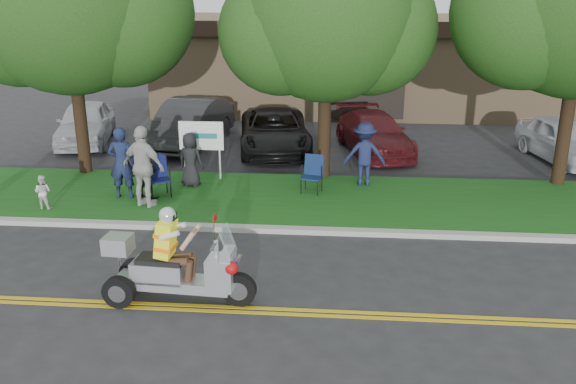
# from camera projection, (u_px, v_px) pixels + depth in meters

# --- Properties ---
(ground) EXTENTS (120.00, 120.00, 0.00)m
(ground) POSITION_uv_depth(u_px,v_px,m) (284.00, 298.00, 10.89)
(ground) COLOR #28282B
(ground) RESTS_ON ground
(centerline_near) EXTENTS (60.00, 0.10, 0.01)m
(centerline_near) POSITION_uv_depth(u_px,v_px,m) (281.00, 314.00, 10.34)
(centerline_near) COLOR gold
(centerline_near) RESTS_ON ground
(centerline_far) EXTENTS (60.00, 0.10, 0.01)m
(centerline_far) POSITION_uv_depth(u_px,v_px,m) (282.00, 309.00, 10.49)
(centerline_far) COLOR gold
(centerline_far) RESTS_ON ground
(curb) EXTENTS (60.00, 0.25, 0.12)m
(curb) POSITION_uv_depth(u_px,v_px,m) (296.00, 230.00, 13.75)
(curb) COLOR #A8A89E
(curb) RESTS_ON ground
(grass_verge) EXTENTS (60.00, 4.00, 0.10)m
(grass_verge) POSITION_uv_depth(u_px,v_px,m) (302.00, 199.00, 15.78)
(grass_verge) COLOR #175015
(grass_verge) RESTS_ON ground
(commercial_building) EXTENTS (18.00, 8.20, 4.00)m
(commercial_building) POSITION_uv_depth(u_px,v_px,m) (364.00, 62.00, 28.01)
(commercial_building) COLOR #9E7F5B
(commercial_building) RESTS_ON ground
(tree_left) EXTENTS (6.62, 5.40, 7.78)m
(tree_left) POSITION_uv_depth(u_px,v_px,m) (70.00, 3.00, 16.49)
(tree_left) COLOR #332114
(tree_left) RESTS_ON ground
(tree_mid) EXTENTS (5.88, 4.80, 7.05)m
(tree_mid) POSITION_uv_depth(u_px,v_px,m) (328.00, 20.00, 16.26)
(tree_mid) COLOR #332114
(tree_mid) RESTS_ON ground
(business_sign) EXTENTS (1.25, 0.06, 1.75)m
(business_sign) POSITION_uv_depth(u_px,v_px,m) (201.00, 139.00, 16.95)
(business_sign) COLOR silver
(business_sign) RESTS_ON ground
(trike_scooter) EXTENTS (2.69, 0.92, 1.76)m
(trike_scooter) POSITION_uv_depth(u_px,v_px,m) (173.00, 269.00, 10.61)
(trike_scooter) COLOR black
(trike_scooter) RESTS_ON ground
(lawn_chair_a) EXTENTS (0.63, 0.64, 0.99)m
(lawn_chair_a) POSITION_uv_depth(u_px,v_px,m) (313.00, 171.00, 16.04)
(lawn_chair_a) COLOR black
(lawn_chair_a) RESTS_ON grass_verge
(lawn_chair_b) EXTENTS (0.76, 0.77, 1.05)m
(lawn_chair_b) POSITION_uv_depth(u_px,v_px,m) (158.00, 173.00, 15.76)
(lawn_chair_b) COLOR black
(lawn_chair_b) RESTS_ON grass_verge
(spectator_adult_left) EXTENTS (0.71, 0.51, 1.85)m
(spectator_adult_left) POSITION_uv_depth(u_px,v_px,m) (122.00, 163.00, 15.47)
(spectator_adult_left) COLOR #182143
(spectator_adult_left) RESTS_ON grass_verge
(spectator_adult_mid) EXTENTS (0.90, 0.82, 1.50)m
(spectator_adult_mid) POSITION_uv_depth(u_px,v_px,m) (145.00, 170.00, 15.50)
(spectator_adult_mid) COLOR black
(spectator_adult_mid) RESTS_ON grass_verge
(spectator_adult_right) EXTENTS (1.28, 0.90, 2.02)m
(spectator_adult_right) POSITION_uv_depth(u_px,v_px,m) (144.00, 167.00, 14.84)
(spectator_adult_right) COLOR #BAB9B3
(spectator_adult_right) RESTS_ON grass_verge
(spectator_chair_a) EXTENTS (1.15, 0.69, 1.74)m
(spectator_chair_a) POSITION_uv_depth(u_px,v_px,m) (365.00, 154.00, 16.52)
(spectator_chair_a) COLOR #1A2149
(spectator_chair_a) RESTS_ON grass_verge
(spectator_chair_b) EXTENTS (0.82, 0.66, 1.46)m
(spectator_chair_b) POSITION_uv_depth(u_px,v_px,m) (190.00, 160.00, 16.47)
(spectator_chair_b) COLOR black
(spectator_chair_b) RESTS_ON grass_verge
(child_right) EXTENTS (0.44, 0.35, 0.85)m
(child_right) POSITION_uv_depth(u_px,v_px,m) (43.00, 192.00, 14.84)
(child_right) COLOR silver
(child_right) RESTS_ON grass_verge
(parked_car_far_left) EXTENTS (2.68, 4.57, 1.46)m
(parked_car_far_left) POSITION_uv_depth(u_px,v_px,m) (85.00, 123.00, 21.43)
(parked_car_far_left) COLOR #B8BCC0
(parked_car_far_left) RESTS_ON ground
(parked_car_left) EXTENTS (2.45, 5.02, 1.58)m
(parked_car_left) POSITION_uv_depth(u_px,v_px,m) (189.00, 123.00, 21.09)
(parked_car_left) COLOR #2A2A2C
(parked_car_left) RESTS_ON ground
(parked_car_mid) EXTENTS (2.93, 5.15, 1.36)m
(parked_car_mid) POSITION_uv_depth(u_px,v_px,m) (275.00, 131.00, 20.45)
(parked_car_mid) COLOR black
(parked_car_mid) RESTS_ON ground
(parked_car_right) EXTENTS (2.86, 4.78, 1.30)m
(parked_car_right) POSITION_uv_depth(u_px,v_px,m) (374.00, 133.00, 20.26)
(parked_car_right) COLOR #521317
(parked_car_right) RESTS_ON ground
(parked_car_far_right) EXTENTS (2.34, 4.27, 1.38)m
(parked_car_far_right) POSITION_uv_depth(u_px,v_px,m) (563.00, 140.00, 19.24)
(parked_car_far_right) COLOR silver
(parked_car_far_right) RESTS_ON ground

